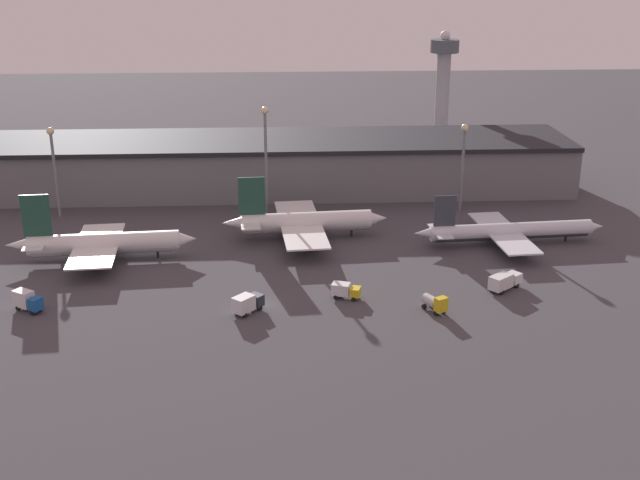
{
  "coord_description": "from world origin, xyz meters",
  "views": [
    {
      "loc": [
        3.37,
        -135.48,
        61.95
      ],
      "look_at": [
        11.42,
        18.25,
        6.0
      ],
      "focal_mm": 45.0,
      "sensor_mm": 36.0,
      "label": 1
    }
  ],
  "objects": [
    {
      "name": "control_tower",
      "position": [
        56.2,
        120.28,
        22.27
      ],
      "size": [
        9.0,
        9.0,
        38.04
      ],
      "color": "#99999E",
      "rests_on": "ground"
    },
    {
      "name": "service_vehicle_3",
      "position": [
        46.28,
        4.64,
        1.88
      ],
      "size": [
        7.62,
        6.85,
        3.35
      ],
      "rotation": [
        0.0,
        0.0,
        0.68
      ],
      "color": "white",
      "rests_on": "ground"
    },
    {
      "name": "service_vehicle_2",
      "position": [
        15.28,
        2.41,
        1.64
      ],
      "size": [
        5.83,
        3.96,
        2.89
      ],
      "rotation": [
        0.0,
        0.0,
        -0.31
      ],
      "color": "gold",
      "rests_on": "ground"
    },
    {
      "name": "airplane_2",
      "position": [
        54.06,
        29.82,
        3.07
      ],
      "size": [
        43.75,
        28.55,
        11.9
      ],
      "rotation": [
        0.0,
        0.0,
        0.08
      ],
      "color": "silver",
      "rests_on": "ground"
    },
    {
      "name": "lamp_post_1",
      "position": [
        0.15,
        55.32,
        16.8
      ],
      "size": [
        1.8,
        1.8,
        26.64
      ],
      "color": "slate",
      "rests_on": "ground"
    },
    {
      "name": "service_vehicle_0",
      "position": [
        -42.82,
        -0.13,
        2.04
      ],
      "size": [
        6.07,
        5.06,
        3.74
      ],
      "rotation": [
        0.0,
        0.0,
        -0.58
      ],
      "color": "#195199",
      "rests_on": "ground"
    },
    {
      "name": "airplane_0",
      "position": [
        -34.21,
        24.68,
        3.73
      ],
      "size": [
        39.59,
        27.77,
        14.94
      ],
      "rotation": [
        0.0,
        0.0,
        0.08
      ],
      "color": "white",
      "rests_on": "ground"
    },
    {
      "name": "lamp_post_2",
      "position": [
        48.78,
        55.32,
        14.18
      ],
      "size": [
        1.8,
        1.8,
        21.9
      ],
      "color": "slate",
      "rests_on": "ground"
    },
    {
      "name": "service_vehicle_5",
      "position": [
        -2.88,
        -3.16,
        1.95
      ],
      "size": [
        5.99,
        6.24,
        3.53
      ],
      "rotation": [
        0.0,
        0.0,
        0.83
      ],
      "color": "#282D38",
      "rests_on": "ground"
    },
    {
      "name": "terminal_building",
      "position": [
        0.0,
        76.22,
        7.08
      ],
      "size": [
        163.18,
        30.04,
        14.07
      ],
      "color": "slate",
      "rests_on": "ground"
    },
    {
      "name": "airplane_1",
      "position": [
        8.91,
        36.29,
        3.8
      ],
      "size": [
        37.94,
        34.68,
        14.75
      ],
      "rotation": [
        0.0,
        0.0,
        0.08
      ],
      "color": "white",
      "rests_on": "ground"
    },
    {
      "name": "service_vehicle_4",
      "position": [
        31.06,
        -4.38,
        1.74
      ],
      "size": [
        4.35,
        5.5,
        3.37
      ],
      "rotation": [
        0.0,
        0.0,
        -1.05
      ],
      "color": "gold",
      "rests_on": "ground"
    },
    {
      "name": "lamp_post_0",
      "position": [
        -50.89,
        55.32,
        14.33
      ],
      "size": [
        1.8,
        1.8,
        22.17
      ],
      "color": "slate",
      "rests_on": "ground"
    },
    {
      "name": "ground",
      "position": [
        0.0,
        0.0,
        0.0
      ],
      "size": [
        600.0,
        600.0,
        0.0
      ],
      "primitive_type": "plane",
      "color": "#423F44"
    }
  ]
}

